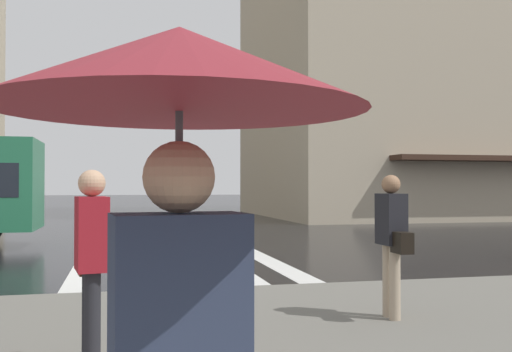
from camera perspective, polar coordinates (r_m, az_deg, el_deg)
ground_plane at (r=11.97m, az=-11.68°, el=-9.16°), size 220.00×220.00×0.00m
zebra_crossing at (r=15.98m, az=-8.53°, el=-7.10°), size 13.00×4.50×0.01m
haussmann_block_corner at (r=39.35m, az=20.16°, el=13.55°), size 16.12×25.82×23.63m
pedestrian_in_red_jacket at (r=4.98m, az=-15.87°, el=-7.49°), size 0.64×0.30×1.68m
pedestrian_approaching_kerb at (r=1.78m, az=-7.54°, el=3.98°), size 1.15×1.15×2.03m
pedestrian_by_billboard at (r=7.01m, az=13.21°, el=-5.63°), size 0.62×0.25×1.68m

